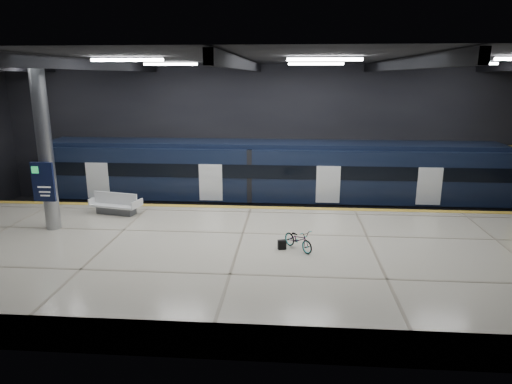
# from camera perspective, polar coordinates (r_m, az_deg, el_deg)

# --- Properties ---
(ground) EXTENTS (30.00, 30.00, 0.00)m
(ground) POSITION_cam_1_polar(r_m,az_deg,el_deg) (20.02, -1.34, -7.16)
(ground) COLOR black
(ground) RESTS_ON ground
(room_shell) EXTENTS (30.10, 16.10, 8.05)m
(room_shell) POSITION_cam_1_polar(r_m,az_deg,el_deg) (18.70, -1.44, 9.38)
(room_shell) COLOR black
(room_shell) RESTS_ON ground
(platform) EXTENTS (30.00, 11.00, 1.10)m
(platform) POSITION_cam_1_polar(r_m,az_deg,el_deg) (17.51, -2.16, -8.47)
(platform) COLOR beige
(platform) RESTS_ON ground
(safety_strip) EXTENTS (30.00, 0.40, 0.01)m
(safety_strip) POSITION_cam_1_polar(r_m,az_deg,el_deg) (22.26, -0.65, -1.92)
(safety_strip) COLOR gold
(safety_strip) RESTS_ON platform
(rails) EXTENTS (30.00, 1.52, 0.16)m
(rails) POSITION_cam_1_polar(r_m,az_deg,el_deg) (25.18, -0.10, -2.42)
(rails) COLOR gray
(rails) RESTS_ON ground
(train) EXTENTS (29.40, 2.84, 3.79)m
(train) POSITION_cam_1_polar(r_m,az_deg,el_deg) (24.61, 5.96, 1.88)
(train) COLOR black
(train) RESTS_ON ground
(bench) EXTENTS (2.45, 1.42, 1.02)m
(bench) POSITION_cam_1_polar(r_m,az_deg,el_deg) (22.13, -17.10, -1.72)
(bench) COLOR #595B60
(bench) RESTS_ON platform
(bicycle) EXTENTS (1.36, 1.50, 0.79)m
(bicycle) POSITION_cam_1_polar(r_m,az_deg,el_deg) (16.91, 5.32, -5.92)
(bicycle) COLOR #99999E
(bicycle) RESTS_ON platform
(pannier_bag) EXTENTS (0.34, 0.25, 0.35)m
(pannier_bag) POSITION_cam_1_polar(r_m,az_deg,el_deg) (16.98, 3.27, -6.59)
(pannier_bag) COLOR black
(pannier_bag) RESTS_ON platform
(info_column) EXTENTS (0.90, 0.78, 6.90)m
(info_column) POSITION_cam_1_polar(r_m,az_deg,el_deg) (20.31, -24.90, 4.88)
(info_column) COLOR #9EA0A5
(info_column) RESTS_ON platform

